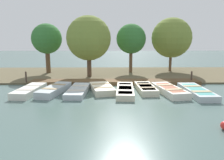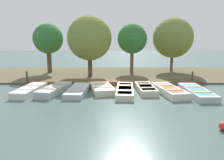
# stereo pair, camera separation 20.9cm
# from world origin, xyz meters

# --- Properties ---
(ground_plane) EXTENTS (80.00, 80.00, 0.00)m
(ground_plane) POSITION_xyz_m (0.00, 0.00, 0.00)
(ground_plane) COLOR #4C6660
(shore_bank) EXTENTS (8.00, 24.00, 0.12)m
(shore_bank) POSITION_xyz_m (-5.00, 0.00, 0.06)
(shore_bank) COLOR brown
(shore_bank) RESTS_ON ground_plane
(dock_walkway) EXTENTS (1.24, 12.11, 0.27)m
(dock_walkway) POSITION_xyz_m (-1.19, 0.00, 0.14)
(dock_walkway) COLOR brown
(dock_walkway) RESTS_ON ground_plane
(rowboat_0) EXTENTS (3.09, 1.29, 0.41)m
(rowboat_0) POSITION_xyz_m (1.51, -5.21, 0.20)
(rowboat_0) COLOR silver
(rowboat_0) RESTS_ON ground_plane
(rowboat_1) EXTENTS (3.24, 1.60, 0.43)m
(rowboat_1) POSITION_xyz_m (1.38, -3.76, 0.21)
(rowboat_1) COLOR #B2BCC1
(rowboat_1) RESTS_ON ground_plane
(rowboat_2) EXTENTS (3.32, 1.22, 0.34)m
(rowboat_2) POSITION_xyz_m (1.41, -2.32, 0.17)
(rowboat_2) COLOR #B2BCC1
(rowboat_2) RESTS_ON ground_plane
(rowboat_3) EXTENTS (2.85, 1.74, 0.40)m
(rowboat_3) POSITION_xyz_m (1.04, -0.88, 0.20)
(rowboat_3) COLOR beige
(rowboat_3) RESTS_ON ground_plane
(rowboat_4) EXTENTS (3.58, 1.23, 0.36)m
(rowboat_4) POSITION_xyz_m (1.50, 0.53, 0.18)
(rowboat_4) COLOR beige
(rowboat_4) RESTS_ON ground_plane
(rowboat_5) EXTENTS (2.74, 1.13, 0.39)m
(rowboat_5) POSITION_xyz_m (1.06, 1.85, 0.19)
(rowboat_5) COLOR beige
(rowboat_5) RESTS_ON ground_plane
(rowboat_6) EXTENTS (3.31, 1.65, 0.42)m
(rowboat_6) POSITION_xyz_m (1.60, 3.18, 0.21)
(rowboat_6) COLOR silver
(rowboat_6) RESTS_ON ground_plane
(rowboat_7) EXTENTS (3.60, 1.20, 0.37)m
(rowboat_7) POSITION_xyz_m (1.81, 4.74, 0.18)
(rowboat_7) COLOR #B2BCC1
(rowboat_7) RESTS_ON ground_plane
(mooring_post_near) EXTENTS (0.12, 0.12, 0.93)m
(mooring_post_near) POSITION_xyz_m (-1.19, -6.40, 0.47)
(mooring_post_near) COLOR #47382D
(mooring_post_near) RESTS_ON ground_plane
(mooring_post_far) EXTENTS (0.12, 0.12, 0.93)m
(mooring_post_far) POSITION_xyz_m (-1.19, 5.54, 0.47)
(mooring_post_far) COLOR #47382D
(mooring_post_far) RESTS_ON ground_plane
(park_tree_far_left) EXTENTS (2.67, 2.67, 4.53)m
(park_tree_far_left) POSITION_xyz_m (-5.59, -5.99, 3.15)
(park_tree_far_left) COLOR brown
(park_tree_far_left) RESTS_ON ground_plane
(park_tree_left) EXTENTS (3.58, 3.58, 5.04)m
(park_tree_left) POSITION_xyz_m (-3.61, -2.07, 3.23)
(park_tree_left) COLOR #4C3828
(park_tree_left) RESTS_ON ground_plane
(park_tree_center) EXTENTS (2.67, 2.67, 4.51)m
(park_tree_center) POSITION_xyz_m (-5.73, 1.57, 3.16)
(park_tree_center) COLOR brown
(park_tree_center) RESTS_ON ground_plane
(park_tree_right) EXTENTS (3.71, 3.71, 5.12)m
(park_tree_right) POSITION_xyz_m (-6.42, 5.42, 3.26)
(park_tree_right) COLOR brown
(park_tree_right) RESTS_ON ground_plane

